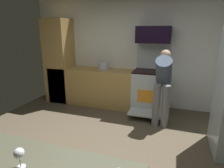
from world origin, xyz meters
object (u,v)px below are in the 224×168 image
(oven_range, at_px, (150,89))
(person_cook, at_px, (163,82))
(microwave, at_px, (154,35))
(stock_pot, at_px, (104,66))
(wine_glass_near, at_px, (19,154))

(oven_range, height_order, person_cook, oven_range)
(microwave, distance_m, stock_pot, 1.35)
(oven_range, xyz_separation_m, microwave, (0.00, 0.09, 1.22))
(stock_pot, bearing_deg, wine_glass_near, -78.56)
(person_cook, xyz_separation_m, wine_glass_near, (-0.75, -2.79, 0.15))
(oven_range, height_order, wine_glass_near, oven_range)
(wine_glass_near, distance_m, stock_pot, 3.46)
(microwave, bearing_deg, stock_pot, -175.97)
(person_cook, bearing_deg, wine_glass_near, -105.06)
(person_cook, height_order, stock_pot, person_cook)
(microwave, relative_size, stock_pot, 2.76)
(oven_range, relative_size, wine_glass_near, 10.37)
(microwave, relative_size, wine_glass_near, 4.95)
(oven_range, relative_size, stock_pot, 5.78)
(microwave, distance_m, person_cook, 1.14)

